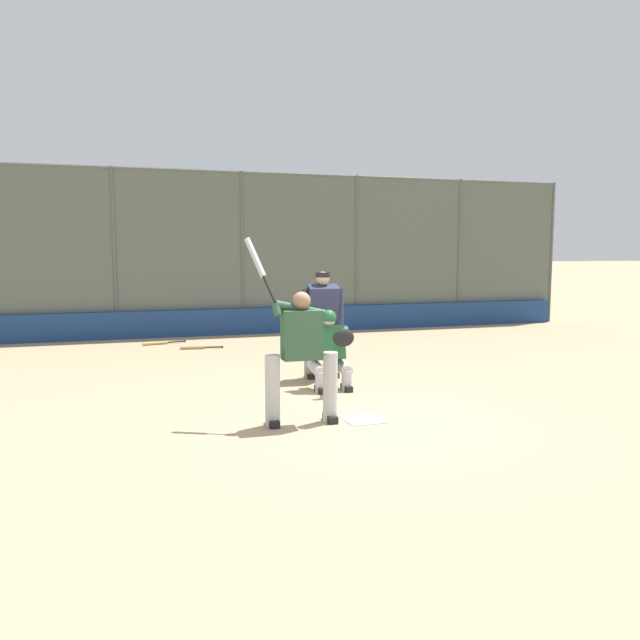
{
  "coord_description": "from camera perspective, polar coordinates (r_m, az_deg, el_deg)",
  "views": [
    {
      "loc": [
        2.52,
        6.48,
        1.94
      ],
      "look_at": [
        0.21,
        -1.0,
        1.05
      ],
      "focal_mm": 35.0,
      "sensor_mm": 36.0,
      "label": 1
    }
  ],
  "objects": [
    {
      "name": "ground_plane",
      "position": [
        7.22,
        4.02,
        -9.11
      ],
      "size": [
        160.0,
        160.0,
        0.0
      ],
      "primitive_type": "plane",
      "color": "tan"
    },
    {
      "name": "home_plate_marker",
      "position": [
        7.22,
        4.02,
        -9.07
      ],
      "size": [
        0.43,
        0.43,
        0.01
      ],
      "primitive_type": "cube",
      "color": "white",
      "rests_on": "ground_plane"
    },
    {
      "name": "backstop_fence",
      "position": [
        14.42,
        -7.12,
        6.41
      ],
      "size": [
        16.76,
        0.08,
        3.7
      ],
      "color": "#515651",
      "rests_on": "ground_plane"
    },
    {
      "name": "padding_wall",
      "position": [
        14.41,
        -6.96,
        -0.11
      ],
      "size": [
        16.35,
        0.18,
        0.6
      ],
      "primitive_type": "cube",
      "color": "navy",
      "rests_on": "ground_plane"
    },
    {
      "name": "bleachers_beyond",
      "position": [
        17.17,
        -12.16,
        1.81
      ],
      "size": [
        11.68,
        3.05,
        1.8
      ],
      "color": "slate",
      "rests_on": "ground_plane"
    },
    {
      "name": "batter_at_plate",
      "position": [
        6.9,
        -1.79,
        -2.98
      ],
      "size": [
        0.97,
        0.63,
        2.07
      ],
      "rotation": [
        0.0,
        0.0,
        -0.03
      ],
      "color": "#B7B7BC",
      "rests_on": "ground_plane"
    },
    {
      "name": "catcher_behind_plate",
      "position": [
        8.62,
        0.96,
        -2.64
      ],
      "size": [
        0.58,
        0.68,
        1.11
      ],
      "rotation": [
        0.0,
        0.0,
        -0.0
      ],
      "color": "#B7B7BC",
      "rests_on": "ground_plane"
    },
    {
      "name": "umpire_home",
      "position": [
        9.35,
        0.24,
        -0.14
      ],
      "size": [
        0.65,
        0.43,
        1.61
      ],
      "rotation": [
        0.0,
        0.0,
        -0.1
      ],
      "color": "gray",
      "rests_on": "ground_plane"
    },
    {
      "name": "spare_bat_near_backstop",
      "position": [
        12.42,
        -11.28,
        -2.48
      ],
      "size": [
        0.83,
        0.17,
        0.07
      ],
      "rotation": [
        0.0,
        0.0,
        6.14
      ],
      "color": "black",
      "rests_on": "ground_plane"
    },
    {
      "name": "spare_bat_by_padding",
      "position": [
        13.18,
        -14.54,
        -2.05
      ],
      "size": [
        0.88,
        0.24,
        0.07
      ],
      "rotation": [
        0.0,
        0.0,
        0.22
      ],
      "color": "black",
      "rests_on": "ground_plane"
    },
    {
      "name": "fielding_glove_on_dirt",
      "position": [
        11.08,
        -2.76,
        -3.33
      ],
      "size": [
        0.3,
        0.23,
        0.11
      ],
      "color": "#56331E",
      "rests_on": "ground_plane"
    }
  ]
}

